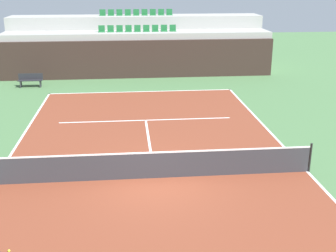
% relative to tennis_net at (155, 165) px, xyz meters
% --- Properties ---
extents(ground_plane, '(80.00, 80.00, 0.00)m').
position_rel_tennis_net_xyz_m(ground_plane, '(0.00, 0.00, -0.51)').
color(ground_plane, '#477042').
extents(court_surface, '(11.00, 24.00, 0.01)m').
position_rel_tennis_net_xyz_m(court_surface, '(0.00, 0.00, -0.50)').
color(court_surface, brown).
rests_on(court_surface, ground_plane).
extents(baseline_far, '(11.00, 0.10, 0.00)m').
position_rel_tennis_net_xyz_m(baseline_far, '(0.00, 11.95, -0.50)').
color(baseline_far, white).
rests_on(baseline_far, court_surface).
extents(sideline_right, '(0.10, 24.00, 0.00)m').
position_rel_tennis_net_xyz_m(sideline_right, '(5.45, 0.00, -0.50)').
color(sideline_right, white).
rests_on(sideline_right, court_surface).
extents(service_line_far, '(8.26, 0.10, 0.00)m').
position_rel_tennis_net_xyz_m(service_line_far, '(0.00, 6.40, -0.50)').
color(service_line_far, white).
rests_on(service_line_far, court_surface).
extents(centre_service_line, '(0.10, 6.40, 0.00)m').
position_rel_tennis_net_xyz_m(centre_service_line, '(0.00, 3.20, -0.50)').
color(centre_service_line, white).
rests_on(centre_service_line, court_surface).
extents(back_wall, '(18.51, 0.30, 2.54)m').
position_rel_tennis_net_xyz_m(back_wall, '(0.00, 15.84, 0.76)').
color(back_wall, '#33231E').
rests_on(back_wall, ground_plane).
extents(stands_tier_lower, '(18.51, 2.40, 2.96)m').
position_rel_tennis_net_xyz_m(stands_tier_lower, '(0.00, 17.19, 0.97)').
color(stands_tier_lower, '#9E9E99').
rests_on(stands_tier_lower, ground_plane).
extents(stands_tier_upper, '(18.51, 2.40, 3.87)m').
position_rel_tennis_net_xyz_m(stands_tier_upper, '(0.00, 19.59, 1.43)').
color(stands_tier_upper, '#9E9E99').
rests_on(stands_tier_upper, ground_plane).
extents(seating_row_lower, '(5.40, 0.44, 0.44)m').
position_rel_tennis_net_xyz_m(seating_row_lower, '(0.00, 17.28, 2.58)').
color(seating_row_lower, '#1E6633').
rests_on(seating_row_lower, stands_tier_lower).
extents(seating_row_upper, '(5.40, 0.44, 0.44)m').
position_rel_tennis_net_xyz_m(seating_row_upper, '(0.00, 19.68, 3.48)').
color(seating_row_upper, '#1E6633').
rests_on(seating_row_upper, stands_tier_upper).
extents(tennis_net, '(11.08, 0.08, 1.07)m').
position_rel_tennis_net_xyz_m(tennis_net, '(0.00, 0.00, 0.00)').
color(tennis_net, black).
rests_on(tennis_net, court_surface).
extents(player_bench, '(1.50, 0.40, 0.85)m').
position_rel_tennis_net_xyz_m(player_bench, '(-6.86, 13.83, -0.00)').
color(player_bench, '#232328').
rests_on(player_bench, ground_plane).
extents(tennis_ball_2, '(0.07, 0.07, 0.07)m').
position_rel_tennis_net_xyz_m(tennis_ball_2, '(-3.95, -3.89, -0.47)').
color(tennis_ball_2, '#CCE033').
rests_on(tennis_ball_2, court_surface).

